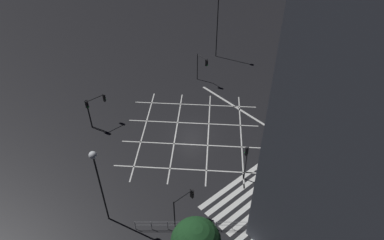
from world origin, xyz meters
name	(u,v)px	position (x,y,z in m)	size (l,w,h in m)	color
ground_plane	(192,133)	(0.00, 0.00, 0.00)	(200.00, 200.00, 0.00)	black
road_markings	(247,171)	(0.40, -8.08, 0.00)	(18.89, 24.30, 0.01)	silver
traffic_light_se_main	(301,121)	(8.25, -8.39, 2.61)	(0.39, 0.36, 3.64)	black
traffic_light_median_south	(246,157)	(-0.59, -8.43, 3.00)	(0.36, 0.39, 4.21)	black
traffic_light_ne_cross	(203,64)	(8.19, 7.28, 2.92)	(0.36, 2.11, 4.00)	black
traffic_light_se_cross	(297,121)	(8.11, -8.06, 2.46)	(0.36, 1.91, 3.39)	black
traffic_light_nw_cross	(88,109)	(-8.16, 8.35, 2.82)	(0.36, 0.39, 3.94)	black
traffic_light_sw_main	(185,201)	(-7.90, -8.25, 2.45)	(2.24, 0.36, 3.35)	black
traffic_light_nw_main	(98,104)	(-6.81, 8.58, 2.75)	(2.40, 0.36, 3.74)	black
street_lamp_east	(289,69)	(12.15, -3.37, 5.30)	(0.41, 0.41, 8.38)	black
street_lamp_west	(218,14)	(14.83, 11.45, 6.80)	(0.55, 0.55, 9.54)	black
street_lamp_far	(96,170)	(-13.06, -3.84, 6.29)	(0.62, 0.62, 8.17)	black
waiting_car	(292,173)	(3.15, -11.39, 0.57)	(1.75, 4.30, 1.19)	#B7BABC
pedestrian_railing	(192,224)	(-8.19, -9.47, 0.67)	(7.37, 6.39, 1.05)	gray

